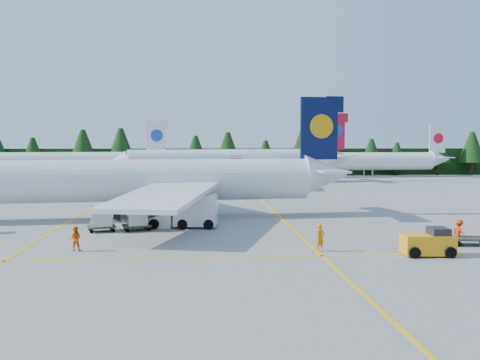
{
  "coord_description": "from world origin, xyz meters",
  "views": [
    {
      "loc": [
        -1.88,
        -39.55,
        7.32
      ],
      "look_at": [
        2.25,
        14.86,
        3.5
      ],
      "focal_mm": 40.0,
      "sensor_mm": 36.0,
      "label": 1
    }
  ],
  "objects": [
    {
      "name": "ground",
      "position": [
        0.0,
        0.0,
        0.0
      ],
      "size": [
        320.0,
        320.0,
        0.0
      ],
      "primitive_type": "plane",
      "color": "#969791",
      "rests_on": "ground"
    },
    {
      "name": "taxi_stripe_a",
      "position": [
        -14.0,
        20.0,
        0.01
      ],
      "size": [
        0.25,
        120.0,
        0.01
      ],
      "primitive_type": "cube",
      "color": "yellow",
      "rests_on": "ground"
    },
    {
      "name": "taxi_stripe_b",
      "position": [
        6.0,
        20.0,
        0.01
      ],
      "size": [
        0.25,
        120.0,
        0.01
      ],
      "primitive_type": "cube",
      "color": "yellow",
      "rests_on": "ground"
    },
    {
      "name": "taxi_stripe_cross",
      "position": [
        0.0,
        -6.0,
        0.01
      ],
      "size": [
        80.0,
        0.25,
        0.01
      ],
      "primitive_type": "cube",
      "color": "yellow",
      "rests_on": "ground"
    },
    {
      "name": "treeline_hedge",
      "position": [
        0.0,
        82.0,
        3.0
      ],
      "size": [
        220.0,
        4.0,
        6.0
      ],
      "primitive_type": "cube",
      "color": "black",
      "rests_on": "ground"
    },
    {
      "name": "airliner_navy",
      "position": [
        -9.2,
        12.33,
        3.58
      ],
      "size": [
        40.99,
        33.61,
        11.92
      ],
      "rotation": [
        0.0,
        0.0,
        0.09
      ],
      "color": "silver",
      "rests_on": "ground"
    },
    {
      "name": "airliner_red",
      "position": [
        3.36,
        55.8,
        3.85
      ],
      "size": [
        43.38,
        35.28,
        12.81
      ],
      "rotation": [
        0.0,
        0.0,
        0.23
      ],
      "color": "silver",
      "rests_on": "ground"
    },
    {
      "name": "airliner_far_left",
      "position": [
        -29.63,
        62.77,
        3.64
      ],
      "size": [
        39.76,
        8.91,
        11.6
      ],
      "rotation": [
        0.0,
        0.0,
        0.14
      ],
      "color": "silver",
      "rests_on": "ground"
    },
    {
      "name": "airliner_far_right",
      "position": [
        31.22,
        71.94,
        3.44
      ],
      "size": [
        37.76,
        5.7,
        10.97
      ],
      "rotation": [
        0.0,
        0.0,
        0.06
      ],
      "color": "silver",
      "rests_on": "ground"
    },
    {
      "name": "service_truck",
      "position": [
        -3.29,
        6.54,
        1.4
      ],
      "size": [
        6.08,
        2.82,
        2.83
      ],
      "rotation": [
        0.0,
        0.0,
        -0.12
      ],
      "color": "white",
      "rests_on": "ground"
    },
    {
      "name": "baggage_tug",
      "position": [
        12.94,
        -6.32,
        0.84
      ],
      "size": [
        3.3,
        1.9,
        1.72
      ],
      "rotation": [
        0.0,
        0.0,
        -0.06
      ],
      "color": "orange",
      "rests_on": "ground"
    },
    {
      "name": "uld_pair",
      "position": [
        -8.56,
        5.01,
        1.15
      ],
      "size": [
        5.46,
        2.63,
        1.7
      ],
      "rotation": [
        0.0,
        0.0,
        0.3
      ],
      "color": "#343A2A",
      "rests_on": "ground"
    },
    {
      "name": "crew_a",
      "position": [
        6.22,
        -4.42,
        0.92
      ],
      "size": [
        0.8,
        0.75,
        1.85
      ],
      "primitive_type": "imported",
      "rotation": [
        0.0,
        0.0,
        0.61
      ],
      "color": "orange",
      "rests_on": "ground"
    },
    {
      "name": "crew_b",
      "position": [
        -10.3,
        -3.05,
        0.84
      ],
      "size": [
        0.83,
        0.66,
        1.67
      ],
      "primitive_type": "imported",
      "rotation": [
        0.0,
        0.0,
        3.18
      ],
      "color": "#FE5505",
      "rests_on": "ground"
    },
    {
      "name": "crew_c",
      "position": [
        16.81,
        -2.61,
        0.89
      ],
      "size": [
        0.63,
        0.82,
        1.78
      ],
      "primitive_type": "imported",
      "rotation": [
        0.0,
        0.0,
        1.76
      ],
      "color": "red",
      "rests_on": "ground"
    }
  ]
}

